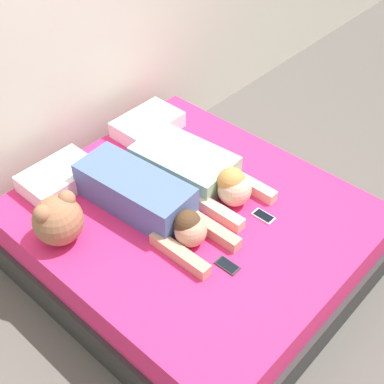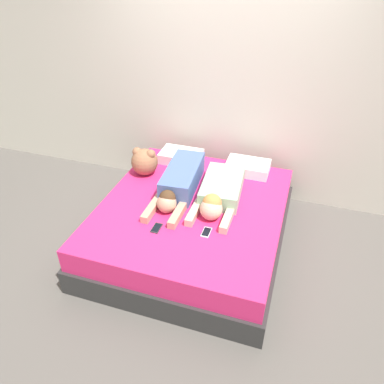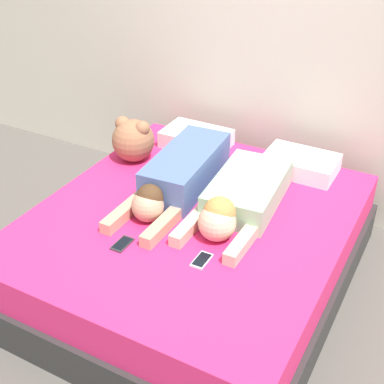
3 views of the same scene
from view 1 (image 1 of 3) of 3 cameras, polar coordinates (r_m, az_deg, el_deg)
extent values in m
plane|color=#5B5651|center=(3.54, 0.00, -7.54)|extent=(12.00, 12.00, 0.00)
cube|color=beige|center=(3.45, -14.67, 17.01)|extent=(12.00, 0.06, 2.60)
cube|color=#2D2D2D|center=(3.44, 0.00, -6.21)|extent=(1.76, 1.96, 0.25)
cube|color=#E5286B|center=(3.27, 0.00, -3.44)|extent=(1.70, 1.90, 0.23)
cube|color=white|center=(3.42, -13.98, 1.52)|extent=(0.46, 0.31, 0.12)
cube|color=white|center=(3.78, -4.75, 7.18)|extent=(0.46, 0.31, 0.12)
cube|color=#4C66A5|center=(3.16, -6.11, 0.08)|extent=(0.36, 0.75, 0.22)
sphere|color=tan|center=(2.94, -0.15, -4.15)|extent=(0.18, 0.18, 0.18)
sphere|color=#4C331E|center=(2.92, -0.48, -3.38)|extent=(0.16, 0.16, 0.16)
cube|color=tan|center=(2.91, -1.32, -6.64)|extent=(0.07, 0.40, 0.07)
cube|color=tan|center=(3.03, 2.01, -3.93)|extent=(0.07, 0.40, 0.07)
cube|color=#8CBF99|center=(3.39, -0.84, 3.15)|extent=(0.42, 0.66, 0.16)
sphere|color=beige|center=(3.18, 4.55, 0.28)|extent=(0.21, 0.21, 0.21)
sphere|color=#D18C47|center=(3.16, 4.24, 1.11)|extent=(0.17, 0.17, 0.17)
cube|color=beige|center=(3.13, 2.86, -2.16)|extent=(0.07, 0.35, 0.07)
cube|color=beige|center=(3.32, 6.35, 0.65)|extent=(0.07, 0.35, 0.07)
cube|color=#2D2D33|center=(2.90, 3.79, -7.83)|extent=(0.07, 0.13, 0.01)
cube|color=black|center=(2.90, 3.79, -7.76)|extent=(0.06, 0.11, 0.00)
cube|color=silver|center=(3.17, 7.63, -2.58)|extent=(0.07, 0.13, 0.01)
cube|color=black|center=(3.17, 7.64, -2.51)|extent=(0.06, 0.11, 0.00)
sphere|color=#996647|center=(3.02, -14.09, -2.95)|extent=(0.28, 0.28, 0.28)
sphere|color=#996647|center=(2.92, -15.64, -2.27)|extent=(0.10, 0.10, 0.10)
sphere|color=#996647|center=(2.98, -13.25, -0.73)|extent=(0.10, 0.10, 0.10)
camera|label=2|loc=(2.84, 71.36, 13.36)|focal=35.00mm
camera|label=3|loc=(3.01, 57.52, 14.64)|focal=50.00mm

